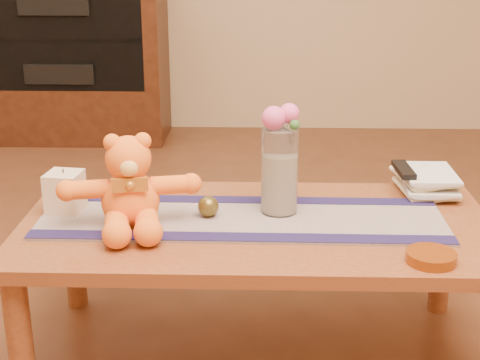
{
  "coord_description": "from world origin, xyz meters",
  "views": [
    {
      "loc": [
        0.01,
        -1.93,
        1.26
      ],
      "look_at": [
        -0.05,
        0.0,
        0.58
      ],
      "focal_mm": 52.6,
      "sensor_mm": 36.0,
      "label": 1
    }
  ],
  "objects_px": {
    "bronze_ball": "(208,206)",
    "amber_dish": "(431,257)",
    "pillar_candle": "(65,192)",
    "tv_remote": "(404,170)",
    "glass_vase": "(280,171)",
    "teddy_bear": "(130,182)",
    "book_bottom": "(401,190)"
  },
  "relations": [
    {
      "from": "amber_dish",
      "to": "glass_vase",
      "type": "bearing_deg",
      "value": 140.23
    },
    {
      "from": "tv_remote",
      "to": "amber_dish",
      "type": "relative_size",
      "value": 1.22
    },
    {
      "from": "amber_dish",
      "to": "pillar_candle",
      "type": "bearing_deg",
      "value": 163.18
    },
    {
      "from": "glass_vase",
      "to": "amber_dish",
      "type": "xyz_separation_m",
      "value": [
        0.39,
        -0.32,
        -0.12
      ]
    },
    {
      "from": "bronze_ball",
      "to": "amber_dish",
      "type": "height_order",
      "value": "bronze_ball"
    },
    {
      "from": "glass_vase",
      "to": "bronze_ball",
      "type": "bearing_deg",
      "value": -168.09
    },
    {
      "from": "bronze_ball",
      "to": "book_bottom",
      "type": "relative_size",
      "value": 0.28
    },
    {
      "from": "book_bottom",
      "to": "amber_dish",
      "type": "relative_size",
      "value": 1.71
    },
    {
      "from": "glass_vase",
      "to": "amber_dish",
      "type": "height_order",
      "value": "glass_vase"
    },
    {
      "from": "book_bottom",
      "to": "teddy_bear",
      "type": "bearing_deg",
      "value": -166.13
    },
    {
      "from": "pillar_candle",
      "to": "glass_vase",
      "type": "xyz_separation_m",
      "value": [
        0.65,
        0.01,
        0.07
      ]
    },
    {
      "from": "amber_dish",
      "to": "bronze_ball",
      "type": "bearing_deg",
      "value": 155.1
    },
    {
      "from": "pillar_candle",
      "to": "tv_remote",
      "type": "bearing_deg",
      "value": 10.29
    },
    {
      "from": "teddy_bear",
      "to": "book_bottom",
      "type": "bearing_deg",
      "value": 8.48
    },
    {
      "from": "glass_vase",
      "to": "bronze_ball",
      "type": "height_order",
      "value": "glass_vase"
    },
    {
      "from": "teddy_bear",
      "to": "bronze_ball",
      "type": "distance_m",
      "value": 0.25
    },
    {
      "from": "glass_vase",
      "to": "tv_remote",
      "type": "relative_size",
      "value": 1.62
    },
    {
      "from": "tv_remote",
      "to": "pillar_candle",
      "type": "bearing_deg",
      "value": -172.64
    },
    {
      "from": "bronze_ball",
      "to": "amber_dish",
      "type": "distance_m",
      "value": 0.66
    },
    {
      "from": "glass_vase",
      "to": "book_bottom",
      "type": "bearing_deg",
      "value": 25.34
    },
    {
      "from": "teddy_bear",
      "to": "tv_remote",
      "type": "height_order",
      "value": "teddy_bear"
    },
    {
      "from": "pillar_candle",
      "to": "amber_dish",
      "type": "height_order",
      "value": "pillar_candle"
    },
    {
      "from": "pillar_candle",
      "to": "bronze_ball",
      "type": "bearing_deg",
      "value": -4.63
    },
    {
      "from": "pillar_candle",
      "to": "amber_dish",
      "type": "relative_size",
      "value": 0.93
    },
    {
      "from": "teddy_bear",
      "to": "bronze_ball",
      "type": "relative_size",
      "value": 6.04
    },
    {
      "from": "pillar_candle",
      "to": "teddy_bear",
      "type": "bearing_deg",
      "value": -24.54
    },
    {
      "from": "bronze_ball",
      "to": "glass_vase",
      "type": "bearing_deg",
      "value": 11.91
    },
    {
      "from": "teddy_bear",
      "to": "bronze_ball",
      "type": "bearing_deg",
      "value": 5.02
    },
    {
      "from": "pillar_candle",
      "to": "tv_remote",
      "type": "distance_m",
      "value": 1.07
    },
    {
      "from": "pillar_candle",
      "to": "bronze_ball",
      "type": "xyz_separation_m",
      "value": [
        0.44,
        -0.04,
        -0.03
      ]
    },
    {
      "from": "book_bottom",
      "to": "tv_remote",
      "type": "height_order",
      "value": "tv_remote"
    },
    {
      "from": "bronze_ball",
      "to": "amber_dish",
      "type": "xyz_separation_m",
      "value": [
        0.6,
        -0.28,
        -0.03
      ]
    }
  ]
}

